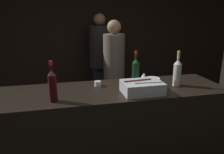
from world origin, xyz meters
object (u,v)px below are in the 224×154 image
(red_wine_bottle_burgundy, at_px, (136,70))
(person_blond_tee, at_px, (100,58))
(bowl_white, at_px, (153,80))
(person_in_hoodie, at_px, (114,69))
(ice_bin_with_bottles, at_px, (142,87))
(rose_wine_bottle, at_px, (177,72))
(candle_votive, at_px, (98,83))
(wine_glass, at_px, (144,76))
(red_wine_bottle_tall, at_px, (53,85))

(red_wine_bottle_burgundy, bearing_deg, person_blond_tee, 92.53)
(bowl_white, xyz_separation_m, person_in_hoodie, (-0.17, 1.10, -0.12))
(ice_bin_with_bottles, xyz_separation_m, rose_wine_bottle, (0.43, 0.13, 0.09))
(ice_bin_with_bottles, xyz_separation_m, person_blond_tee, (-0.04, 2.06, -0.11))
(candle_votive, bearing_deg, ice_bin_with_bottles, -38.81)
(wine_glass, xyz_separation_m, red_wine_bottle_burgundy, (-0.07, 0.08, 0.05))
(rose_wine_bottle, relative_size, person_blond_tee, 0.21)
(rose_wine_bottle, relative_size, person_in_hoodie, 0.22)
(red_wine_bottle_tall, bearing_deg, person_blond_tee, 69.57)
(candle_votive, height_order, person_in_hoodie, person_in_hoodie)
(bowl_white, relative_size, red_wine_bottle_burgundy, 0.44)
(red_wine_bottle_burgundy, bearing_deg, bowl_white, -5.31)
(red_wine_bottle_burgundy, bearing_deg, person_in_hoodie, 88.81)
(person_blond_tee, bearing_deg, red_wine_bottle_tall, 55.03)
(rose_wine_bottle, distance_m, red_wine_bottle_tall, 1.26)
(red_wine_bottle_burgundy, xyz_separation_m, person_blond_tee, (-0.08, 1.76, -0.20))
(rose_wine_bottle, xyz_separation_m, person_in_hoodie, (-0.38, 1.25, -0.24))
(rose_wine_bottle, bearing_deg, candle_votive, 167.92)
(ice_bin_with_bottles, relative_size, candle_votive, 5.32)
(wine_glass, distance_m, red_wine_bottle_burgundy, 0.11)
(ice_bin_with_bottles, xyz_separation_m, bowl_white, (0.23, 0.28, -0.03))
(person_blond_tee, bearing_deg, wine_glass, 79.92)
(wine_glass, height_order, red_wine_bottle_burgundy, red_wine_bottle_burgundy)
(bowl_white, bearing_deg, wine_glass, -155.07)
(bowl_white, bearing_deg, red_wine_bottle_burgundy, 174.69)
(candle_votive, distance_m, red_wine_bottle_tall, 0.57)
(red_wine_bottle_tall, bearing_deg, candle_votive, 36.84)
(person_in_hoodie, height_order, person_blond_tee, person_blond_tee)
(ice_bin_with_bottles, bearing_deg, red_wine_bottle_tall, -178.09)
(bowl_white, distance_m, candle_votive, 0.61)
(ice_bin_with_bottles, bearing_deg, person_blond_tee, 91.17)
(bowl_white, distance_m, red_wine_bottle_burgundy, 0.23)
(wine_glass, relative_size, person_in_hoodie, 0.08)
(ice_bin_with_bottles, relative_size, person_blond_tee, 0.21)
(rose_wine_bottle, height_order, person_in_hoodie, person_in_hoodie)
(red_wine_bottle_burgundy, height_order, rose_wine_bottle, rose_wine_bottle)
(wine_glass, xyz_separation_m, person_blond_tee, (-0.14, 1.84, -0.15))
(red_wine_bottle_tall, height_order, person_in_hoodie, person_in_hoodie)
(bowl_white, xyz_separation_m, person_blond_tee, (-0.27, 1.78, -0.08))
(ice_bin_with_bottles, height_order, bowl_white, ice_bin_with_bottles)
(bowl_white, distance_m, person_in_hoodie, 1.12)
(person_in_hoodie, bearing_deg, rose_wine_bottle, -21.13)
(wine_glass, distance_m, candle_votive, 0.49)
(bowl_white, height_order, person_blond_tee, person_blond_tee)
(bowl_white, distance_m, person_blond_tee, 1.80)
(person_blond_tee, bearing_deg, bowl_white, 84.13)
(bowl_white, bearing_deg, rose_wine_bottle, -36.40)
(ice_bin_with_bottles, relative_size, person_in_hoodie, 0.22)
(ice_bin_with_bottles, height_order, red_wine_bottle_burgundy, red_wine_bottle_burgundy)
(ice_bin_with_bottles, relative_size, red_wine_bottle_tall, 1.06)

